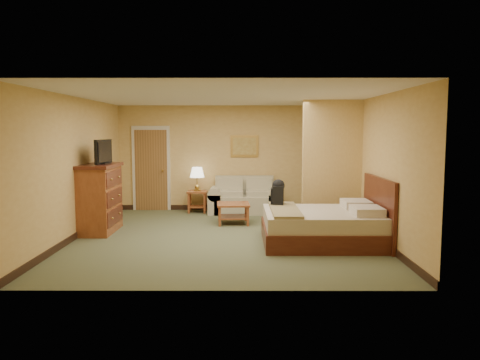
{
  "coord_description": "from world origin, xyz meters",
  "views": [
    {
      "loc": [
        0.3,
        -8.62,
        1.97
      ],
      "look_at": [
        0.27,
        0.6,
        1.01
      ],
      "focal_mm": 35.0,
      "sensor_mm": 36.0,
      "label": 1
    }
  ],
  "objects_px": {
    "coffee_table": "(233,209)",
    "loveseat": "(244,201)",
    "dresser": "(100,198)",
    "bed": "(328,225)"
  },
  "relations": [
    {
      "from": "loveseat",
      "to": "dresser",
      "type": "distance_m",
      "value": 3.6
    },
    {
      "from": "coffee_table",
      "to": "dresser",
      "type": "bearing_deg",
      "value": -162.32
    },
    {
      "from": "dresser",
      "to": "bed",
      "type": "xyz_separation_m",
      "value": [
        4.29,
        -0.93,
        -0.36
      ]
    },
    {
      "from": "coffee_table",
      "to": "loveseat",
      "type": "bearing_deg",
      "value": 79.49
    },
    {
      "from": "coffee_table",
      "to": "bed",
      "type": "xyz_separation_m",
      "value": [
        1.69,
        -1.76,
        0.0
      ]
    },
    {
      "from": "bed",
      "to": "dresser",
      "type": "bearing_deg",
      "value": 167.77
    },
    {
      "from": "loveseat",
      "to": "bed",
      "type": "xyz_separation_m",
      "value": [
        1.44,
        -3.1,
        0.03
      ]
    },
    {
      "from": "bed",
      "to": "loveseat",
      "type": "bearing_deg",
      "value": 115.0
    },
    {
      "from": "dresser",
      "to": "bed",
      "type": "height_order",
      "value": "dresser"
    },
    {
      "from": "loveseat",
      "to": "dresser",
      "type": "xyz_separation_m",
      "value": [
        -2.85,
        -2.17,
        0.39
      ]
    }
  ]
}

